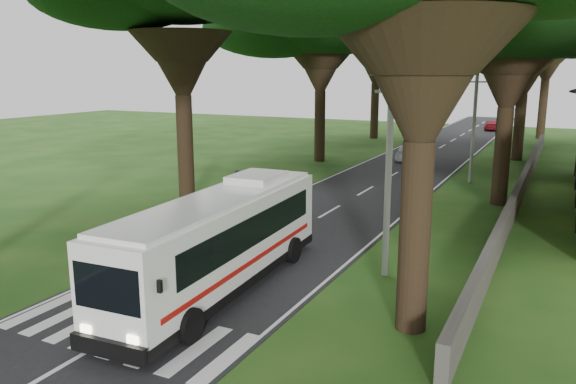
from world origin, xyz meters
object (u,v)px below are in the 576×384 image
at_px(distant_car_c, 493,125).
at_px(pole_mid, 474,121).
at_px(pole_near, 389,165).
at_px(pole_far, 505,105).
at_px(pedestrian, 239,186).
at_px(coach_bus, 221,240).
at_px(distant_car_a, 406,153).

bearing_deg(distant_car_c, pole_mid, 93.55).
relative_size(pole_near, pole_far, 1.00).
relative_size(pole_far, pedestrian, 4.25).
height_order(coach_bus, pedestrian, coach_bus).
distance_m(coach_bus, pedestrian, 13.47).
xyz_separation_m(pole_mid, pedestrian, (-11.18, -12.12, -3.24)).
relative_size(coach_bus, distant_car_c, 2.57).
bearing_deg(distant_car_a, coach_bus, 82.86).
height_order(pole_far, coach_bus, pole_far).
relative_size(pole_mid, coach_bus, 0.69).
relative_size(pole_near, distant_car_a, 2.07).
bearing_deg(pole_far, distant_car_c, 99.68).
xyz_separation_m(distant_car_c, pedestrian, (-8.26, -49.28, 0.26)).
height_order(pole_near, pedestrian, pole_near).
height_order(coach_bus, distant_car_c, coach_bus).
height_order(pole_mid, coach_bus, pole_mid).
bearing_deg(pole_far, pedestrian, -109.20).
xyz_separation_m(pole_far, distant_car_a, (-6.44, -12.68, -3.49)).
height_order(distant_car_c, pedestrian, pedestrian).
xyz_separation_m(distant_car_a, pedestrian, (-4.74, -19.44, 0.25)).
relative_size(distant_car_a, distant_car_c, 0.86).
relative_size(pole_mid, distant_car_c, 1.79).
bearing_deg(distant_car_a, pedestrian, 65.96).
xyz_separation_m(pole_far, coach_bus, (-4.70, -43.89, -2.37)).
bearing_deg(pole_near, pedestrian, 144.82).
xyz_separation_m(distant_car_a, distant_car_c, (3.51, 29.84, -0.01)).
height_order(pole_near, pole_far, same).
bearing_deg(pole_near, pole_far, 90.00).
height_order(pole_near, pole_mid, same).
relative_size(coach_bus, pedestrian, 6.12).
bearing_deg(coach_bus, pole_far, 80.92).
bearing_deg(pole_near, distant_car_c, 92.93).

